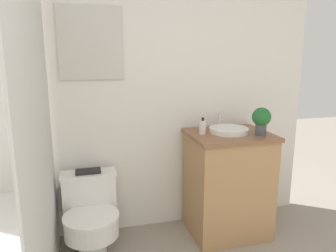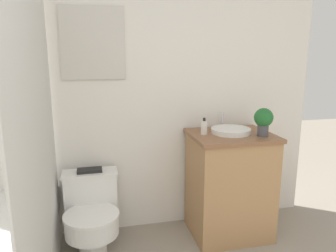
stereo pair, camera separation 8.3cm
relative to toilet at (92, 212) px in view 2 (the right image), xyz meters
name	(u,v)px [view 2 (the right image)]	position (x,y,z in m)	size (l,w,h in m)	color
wall_back	(119,84)	(0.27, 0.30, 0.94)	(3.36, 0.07, 2.50)	white
toilet	(92,212)	(0.00, 0.00, 0.00)	(0.43, 0.55, 0.59)	white
vanity	(229,184)	(1.12, -0.01, 0.12)	(0.65, 0.54, 0.87)	#AD7F51
sink	(231,131)	(1.12, 0.01, 0.58)	(0.32, 0.35, 0.13)	white
soap_bottle	(204,127)	(0.90, 0.02, 0.61)	(0.05, 0.05, 0.13)	silver
potted_plant	(263,120)	(1.32, -0.13, 0.69)	(0.15, 0.15, 0.22)	#4C4C51
book_on_tank	(90,170)	(0.00, 0.13, 0.29)	(0.19, 0.10, 0.02)	black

